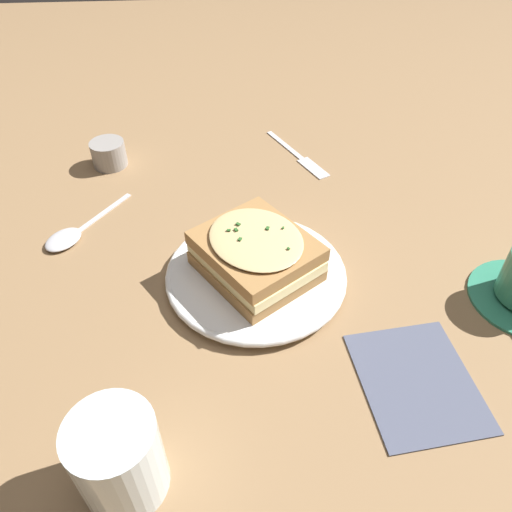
% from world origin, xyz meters
% --- Properties ---
extents(ground_plane, '(2.40, 2.40, 0.00)m').
position_xyz_m(ground_plane, '(0.00, 0.00, 0.00)').
color(ground_plane, olive).
extents(dinner_plate, '(0.23, 0.23, 0.02)m').
position_xyz_m(dinner_plate, '(0.01, -0.02, 0.01)').
color(dinner_plate, white).
rests_on(dinner_plate, ground_plane).
extents(sandwich, '(0.18, 0.18, 0.06)m').
position_xyz_m(sandwich, '(0.01, -0.02, 0.05)').
color(sandwich, '#A37542').
rests_on(sandwich, dinner_plate).
extents(water_glass, '(0.08, 0.08, 0.10)m').
position_xyz_m(water_glass, '(0.27, -0.15, 0.05)').
color(water_glass, silver).
rests_on(water_glass, ground_plane).
extents(fork, '(0.16, 0.09, 0.00)m').
position_xyz_m(fork, '(-0.27, 0.09, 0.00)').
color(fork, silver).
rests_on(fork, ground_plane).
extents(spoon, '(0.14, 0.12, 0.01)m').
position_xyz_m(spoon, '(-0.09, -0.28, 0.00)').
color(spoon, silver).
rests_on(spoon, ground_plane).
extents(napkin, '(0.16, 0.13, 0.00)m').
position_xyz_m(napkin, '(0.18, 0.15, 0.00)').
color(napkin, '#4C5166').
rests_on(napkin, ground_plane).
extents(condiment_pot, '(0.06, 0.06, 0.04)m').
position_xyz_m(condiment_pot, '(-0.28, -0.24, 0.02)').
color(condiment_pot, gray).
rests_on(condiment_pot, ground_plane).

